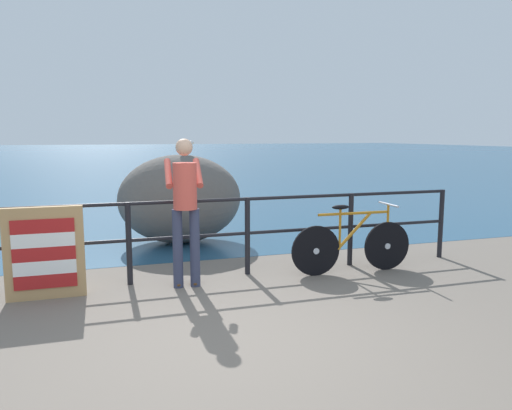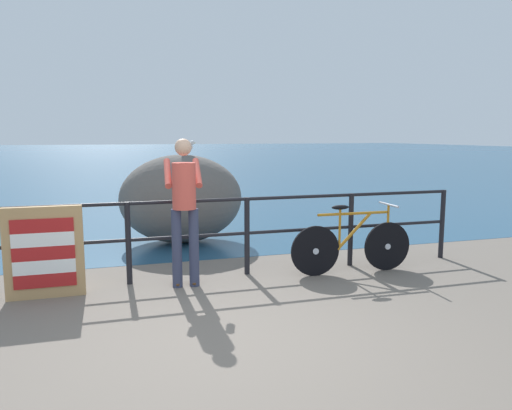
# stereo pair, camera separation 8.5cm
# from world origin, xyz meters

# --- Properties ---
(ground_plane) EXTENTS (120.00, 120.00, 0.10)m
(ground_plane) POSITION_xyz_m (0.00, 20.00, -0.05)
(ground_plane) COLOR #6B6056
(sea_surface) EXTENTS (120.00, 90.00, 0.01)m
(sea_surface) POSITION_xyz_m (0.00, 47.89, 0.00)
(sea_surface) COLOR navy
(sea_surface) RESTS_ON ground_plane
(promenade_railing) EXTENTS (7.60, 0.07, 1.02)m
(promenade_railing) POSITION_xyz_m (0.00, 2.03, 0.64)
(promenade_railing) COLOR black
(promenade_railing) RESTS_ON ground_plane
(bicycle) EXTENTS (1.70, 0.48, 0.92)m
(bicycle) POSITION_xyz_m (2.10, 1.68, 0.39)
(bicycle) COLOR black
(bicycle) RESTS_ON ground_plane
(person_at_railing) EXTENTS (0.48, 0.65, 1.78)m
(person_at_railing) POSITION_xyz_m (-0.10, 1.75, 0.99)
(person_at_railing) COLOR #333851
(person_at_railing) RESTS_ON ground_plane
(folded_deckchair_stack) EXTENTS (0.84, 0.10, 1.04)m
(folded_deckchair_stack) POSITION_xyz_m (-1.68, 1.77, 0.52)
(folded_deckchair_stack) COLOR tan
(folded_deckchair_stack) RESTS_ON ground_plane
(breakwater_boulder_main) EXTENTS (2.07, 1.44, 1.50)m
(breakwater_boulder_main) POSITION_xyz_m (0.22, 4.22, 0.75)
(breakwater_boulder_main) COLOR #605B56
(breakwater_boulder_main) RESTS_ON ground
(seagull) EXTENTS (0.34, 0.21, 0.23)m
(seagull) POSITION_xyz_m (0.32, 4.22, 1.63)
(seagull) COLOR gold
(seagull) RESTS_ON breakwater_boulder_main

